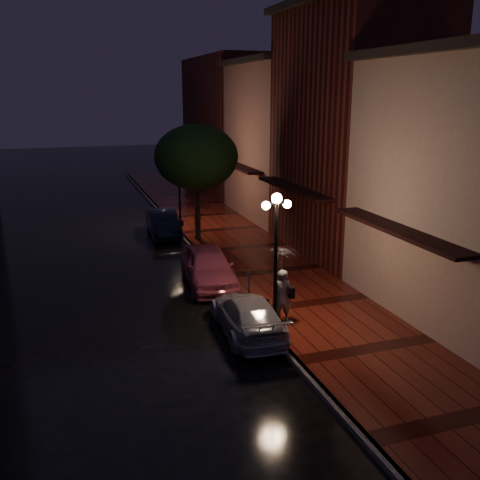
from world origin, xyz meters
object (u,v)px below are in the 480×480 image
object	(u,v)px
street_tree	(197,159)
pink_car	(208,266)
streetlamp_near	(276,252)
woman_with_umbrella	(282,273)
streetlamp_far	(179,183)
silver_car	(248,315)
parking_meter	(249,283)
navy_car	(163,223)

from	to	relation	value
street_tree	pink_car	bearing A→B (deg)	-100.76
streetlamp_near	woman_with_umbrella	xyz separation A→B (m)	(0.27, 0.08, -0.77)
streetlamp_far	street_tree	size ratio (longest dim) A/B	0.74
silver_car	parking_meter	xyz separation A→B (m)	(0.75, 2.00, 0.29)
pink_car	parking_meter	size ratio (longest dim) A/B	3.60
street_tree	parking_meter	world-z (taller)	street_tree
streetlamp_far	woman_with_umbrella	world-z (taller)	streetlamp_far
streetlamp_far	silver_car	size ratio (longest dim) A/B	1.00
navy_car	silver_car	xyz separation A→B (m)	(0.26, -12.85, -0.06)
silver_car	woman_with_umbrella	size ratio (longest dim) A/B	1.69
streetlamp_near	parking_meter	bearing A→B (deg)	95.90
street_tree	navy_car	xyz separation A→B (m)	(-1.47, 1.79, -3.56)
pink_car	streetlamp_near	bearing A→B (deg)	-73.66
pink_car	silver_car	world-z (taller)	pink_car
pink_car	navy_car	size ratio (longest dim) A/B	1.09
streetlamp_far	street_tree	xyz separation A→B (m)	(0.26, -3.01, 1.64)
navy_car	streetlamp_near	bearing A→B (deg)	-81.98
woman_with_umbrella	navy_car	bearing A→B (deg)	-76.43
woman_with_umbrella	parking_meter	size ratio (longest dim) A/B	2.03
navy_car	silver_car	size ratio (longest dim) A/B	0.96
navy_car	parking_meter	size ratio (longest dim) A/B	3.30
street_tree	woman_with_umbrella	xyz separation A→B (m)	(0.01, -10.91, -2.42)
navy_car	streetlamp_far	bearing A→B (deg)	47.89
streetlamp_near	navy_car	xyz separation A→B (m)	(-1.21, 12.78, -1.92)
silver_car	woman_with_umbrella	distance (m)	1.72
streetlamp_near	parking_meter	size ratio (longest dim) A/B	3.44
navy_car	woman_with_umbrella	size ratio (longest dim) A/B	1.63
street_tree	woman_with_umbrella	distance (m)	11.18
parking_meter	streetlamp_far	bearing A→B (deg)	80.73
pink_car	woman_with_umbrella	xyz separation A→B (m)	(1.22, -4.55, 1.06)
streetlamp_far	parking_meter	bearing A→B (deg)	-90.95
parking_meter	streetlamp_near	bearing A→B (deg)	-92.42
pink_car	silver_car	size ratio (longest dim) A/B	1.05
street_tree	silver_car	bearing A→B (deg)	-96.24
streetlamp_near	pink_car	distance (m)	5.07
silver_car	streetlamp_near	bearing A→B (deg)	-172.18
streetlamp_far	pink_car	world-z (taller)	streetlamp_far
streetlamp_far	navy_car	bearing A→B (deg)	-134.72
streetlamp_far	parking_meter	size ratio (longest dim) A/B	3.44
silver_car	navy_car	bearing A→B (deg)	-85.15
street_tree	parking_meter	xyz separation A→B (m)	(-0.46, -9.05, -3.34)
streetlamp_near	woman_with_umbrella	bearing A→B (deg)	16.13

